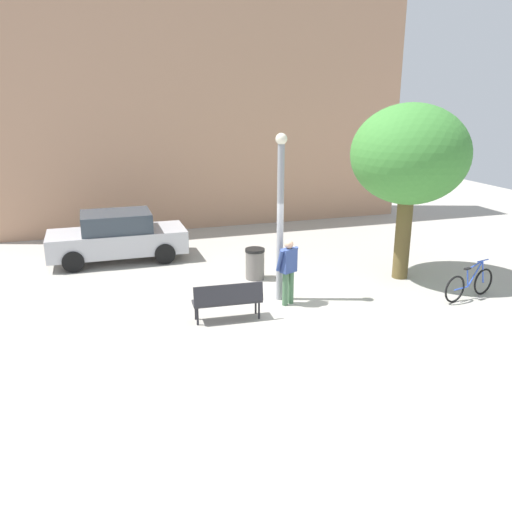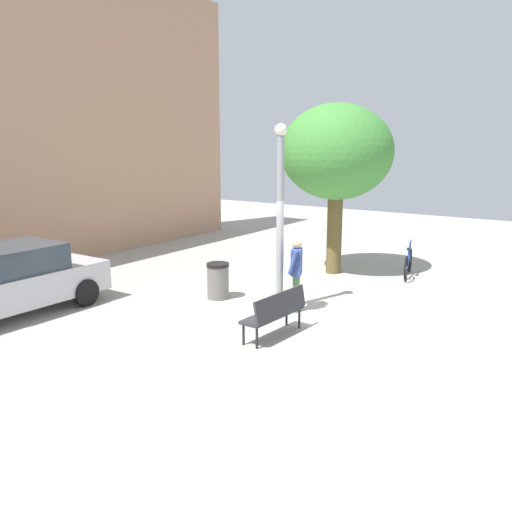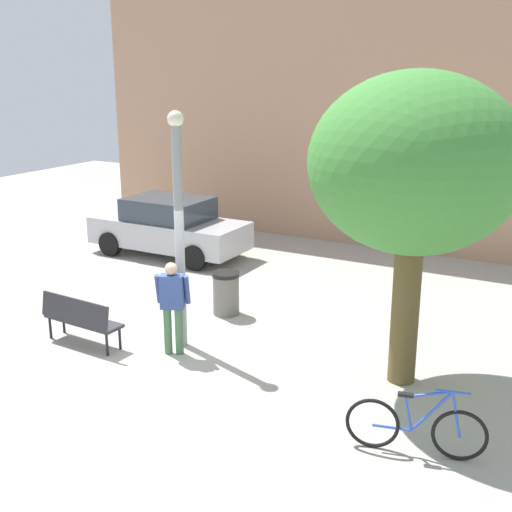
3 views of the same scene
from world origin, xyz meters
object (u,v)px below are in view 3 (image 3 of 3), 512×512
Objects in this scene: person_by_lamppost at (172,302)px; bicycle_blue at (416,427)px; trash_bin at (226,293)px; park_bench at (80,317)px; lamppost at (179,221)px; parked_car_silver at (169,227)px; plaza_tree at (415,166)px.

bicycle_blue is at bearing -12.80° from person_by_lamppost.
trash_bin is at bearing 146.80° from bicycle_blue.
bicycle_blue reaches higher than park_bench.
lamppost is at bearing -86.15° from trash_bin.
park_bench is (-1.59, -0.91, -1.76)m from lamppost.
trash_bin is (1.48, 2.61, -0.10)m from park_bench.
trash_bin is at bearing -39.88° from parked_car_silver.
parked_car_silver is at bearing 110.60° from park_bench.
lamppost is 0.86× the size of plaza_tree.
park_bench is at bearing 175.27° from bicycle_blue.
lamppost reaches higher than park_bench.
bicycle_blue is at bearing -68.35° from plaza_tree.
person_by_lamppost is at bearing 167.20° from bicycle_blue.
parked_car_silver is (-8.36, 6.12, 0.39)m from bicycle_blue.
bicycle_blue is 10.37m from parked_car_silver.
plaza_tree is 9.06m from parked_car_silver.
person_by_lamppost is 1.89× the size of trash_bin.
lamppost is 6.17m from parked_car_silver.
lamppost reaches higher than parked_car_silver.
person_by_lamppost is 2.16m from trash_bin.
lamppost reaches higher than trash_bin.
plaza_tree reaches higher than park_bench.
lamppost is 2.52m from trash_bin.
park_bench is (-1.68, -0.52, -0.42)m from person_by_lamppost.
plaza_tree reaches higher than lamppost.
plaza_tree is at bearing 13.72° from person_by_lamppost.
bicycle_blue is 5.71m from trash_bin.
bicycle_blue is at bearing -36.21° from parked_car_silver.
parked_car_silver is at bearing 128.23° from lamppost.
trash_bin is (-0.20, 2.09, -0.52)m from person_by_lamppost.
bicycle_blue is at bearing -17.01° from lamppost.
bicycle_blue reaches higher than trash_bin.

